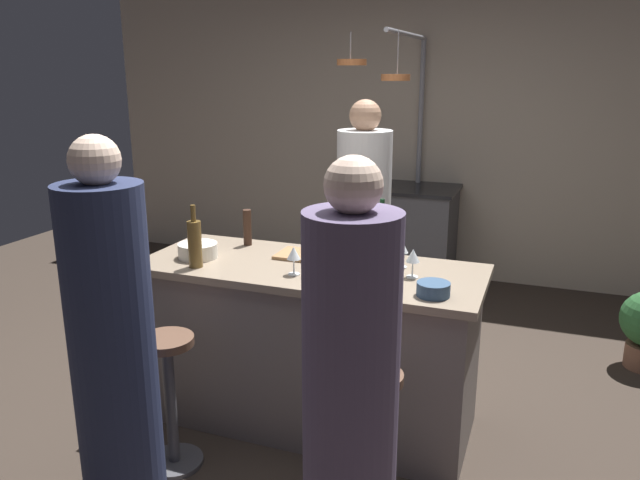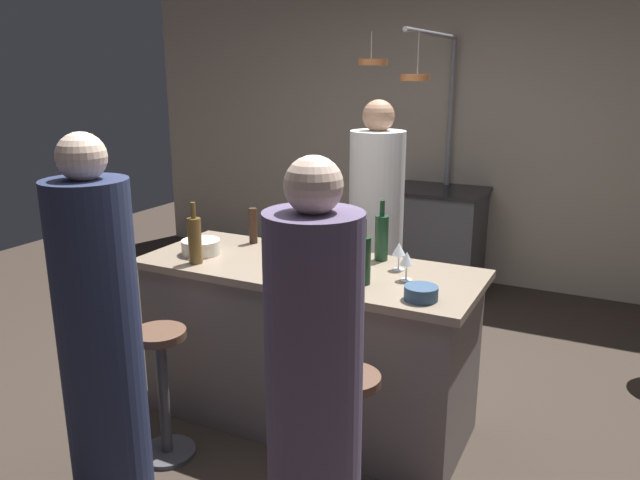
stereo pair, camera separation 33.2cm
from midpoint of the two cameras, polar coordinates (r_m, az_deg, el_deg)
name	(u,v)px [view 2 (the right image)]	position (r m, az deg, el deg)	size (l,w,h in m)	color
ground_plane	(308,418)	(3.59, 1.64, -16.18)	(9.00, 9.00, 0.00)	#382D26
back_wall	(453,137)	(5.80, 13.88, 9.23)	(6.40, 0.16, 2.60)	#BCAD99
kitchen_island	(308,344)	(3.38, 1.69, -9.63)	(1.80, 0.72, 0.90)	slate
stove_range	(436,238)	(5.57, 12.38, 0.13)	(0.80, 0.64, 0.89)	#47474C
chef	(375,239)	(4.14, 7.45, 0.03)	(0.36, 0.36, 1.71)	white
bar_stool_left	(163,388)	(3.17, -11.38, -13.32)	(0.28, 0.28, 0.68)	#4C4C51
guest_left	(100,340)	(2.78, -16.45, -8.95)	(0.35, 0.35, 1.65)	#262D4C
bar_stool_right	(349,440)	(2.74, 6.31, -18.05)	(0.28, 0.28, 0.68)	#4C4C51
guest_right	(314,400)	(2.26, 3.80, -14.68)	(0.34, 0.34, 1.63)	#594C6B
overhead_pot_rack	(425,108)	(5.09, 11.57, 11.86)	(0.56, 1.30, 2.17)	gray
cutting_board	(307,255)	(3.36, 1.62, -1.45)	(0.32, 0.22, 0.02)	#997047
pepper_mill	(253,226)	(3.61, -3.61, 1.30)	(0.05, 0.05, 0.21)	#382319
wine_bottle_amber	(195,240)	(3.25, -8.68, 0.01)	(0.07, 0.07, 0.33)	brown
wine_bottle_green	(382,237)	(3.30, 8.59, 0.24)	(0.07, 0.07, 0.33)	#193D23
wine_bottle_red	(363,259)	(2.93, 7.28, -1.83)	(0.07, 0.07, 0.31)	#143319
wine_glass_by_chef	(399,250)	(3.16, 10.32, -0.99)	(0.07, 0.07, 0.15)	silver
wine_glass_near_right_guest	(288,254)	(3.05, 0.12, -1.31)	(0.07, 0.07, 0.15)	silver
wine_glass_near_left_guest	(406,260)	(3.00, 11.16, -1.88)	(0.07, 0.07, 0.15)	silver
mixing_bowl_ceramic	(201,247)	(3.44, -8.27, -0.68)	(0.21, 0.21, 0.08)	silver
mixing_bowl_blue	(421,293)	(2.80, 12.72, -4.87)	(0.15, 0.15, 0.06)	#334C6B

